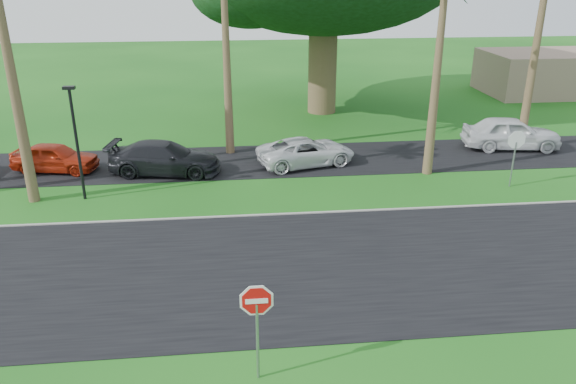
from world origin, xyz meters
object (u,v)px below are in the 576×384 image
(stop_sign_near, at_px, (257,313))
(stop_sign_far, at_px, (515,147))
(car_pickup, at_px, (511,133))
(car_dark, at_px, (165,158))
(car_red, at_px, (55,158))
(car_minivan, at_px, (306,152))

(stop_sign_near, xyz_separation_m, stop_sign_far, (11.50, 11.00, 0.00))
(car_pickup, bearing_deg, stop_sign_near, 146.77)
(car_dark, height_order, car_pickup, car_pickup)
(car_red, height_order, car_dark, car_dark)
(stop_sign_near, distance_m, car_red, 17.33)
(stop_sign_near, relative_size, car_minivan, 0.56)
(car_red, distance_m, car_pickup, 22.59)
(stop_sign_far, height_order, car_minivan, stop_sign_far)
(stop_sign_near, relative_size, car_pickup, 0.54)
(car_red, relative_size, car_pickup, 0.80)
(car_minivan, distance_m, car_pickup, 10.99)
(car_minivan, xyz_separation_m, car_pickup, (10.89, 1.42, 0.18))
(car_dark, relative_size, car_minivan, 1.08)
(stop_sign_near, xyz_separation_m, car_pickup, (14.00, 16.15, -0.94))
(car_red, bearing_deg, car_minivan, -80.83)
(car_pickup, bearing_deg, car_dark, 104.06)
(stop_sign_near, xyz_separation_m, car_red, (-8.56, 15.03, -1.11))
(car_minivan, relative_size, car_pickup, 0.95)
(stop_sign_near, relative_size, car_red, 0.68)
(stop_sign_near, relative_size, stop_sign_far, 1.00)
(car_dark, bearing_deg, stop_sign_far, -93.51)
(stop_sign_near, bearing_deg, car_dark, 103.77)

